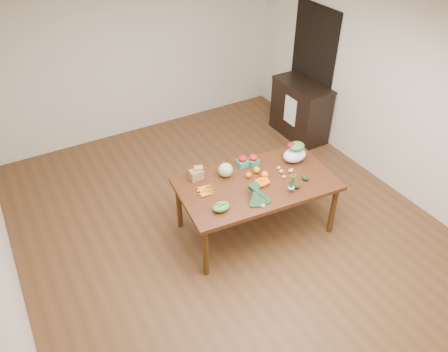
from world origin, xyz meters
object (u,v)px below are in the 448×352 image
mandarin_cluster (262,181)px  salad_bag (295,153)px  kale_bunch (259,196)px  dining_table (255,206)px  cabinet (300,110)px  asparagus_bundle (292,183)px  paper_bag (196,174)px  cabbage (226,170)px

mandarin_cluster → salad_bag: (0.63, 0.21, 0.07)m
mandarin_cluster → kale_bunch: kale_bunch is taller
dining_table → cabinet: 2.49m
dining_table → mandarin_cluster: bearing=-60.1°
asparagus_bundle → salad_bag: 0.64m
dining_table → asparagus_bundle: 0.65m
kale_bunch → salad_bag: 0.95m
mandarin_cluster → cabinet: bearing=41.3°
dining_table → salad_bag: bearing=17.7°
dining_table → kale_bunch: bearing=-114.4°
cabinet → mandarin_cluster: cabinet is taller
paper_bag → kale_bunch: bearing=-59.9°
dining_table → cabbage: 0.61m
dining_table → asparagus_bundle: (0.24, -0.35, 0.50)m
paper_bag → kale_bunch: 0.84m
cabbage → cabinet: bearing=30.7°
paper_bag → cabbage: size_ratio=1.18×
cabbage → salad_bag: salad_bag is taller
dining_table → cabinet: cabinet is taller
cabbage → kale_bunch: size_ratio=0.44×
mandarin_cluster → asparagus_bundle: asparagus_bundle is taller
mandarin_cluster → asparagus_bundle: size_ratio=0.72×
cabinet → mandarin_cluster: 2.54m
asparagus_bundle → salad_bag: (0.42, 0.49, -0.01)m
cabinet → mandarin_cluster: bearing=-138.7°
mandarin_cluster → asparagus_bundle: 0.36m
paper_bag → salad_bag: size_ratio=0.67×
cabinet → kale_bunch: (-2.09, -1.89, 0.36)m
cabinet → cabbage: cabinet is taller
mandarin_cluster → kale_bunch: bearing=-131.1°
mandarin_cluster → kale_bunch: size_ratio=0.45×
cabinet → mandarin_cluster: size_ratio=5.67×
kale_bunch → asparagus_bundle: (0.42, -0.04, 0.05)m
dining_table → kale_bunch: 0.57m
cabbage → asparagus_bundle: asparagus_bundle is taller
asparagus_bundle → salad_bag: bearing=55.0°
dining_table → kale_bunch: (-0.17, -0.30, 0.45)m
dining_table → paper_bag: 0.86m
dining_table → salad_bag: (0.66, 0.14, 0.49)m
salad_bag → mandarin_cluster: bearing=-161.4°
dining_table → cabbage: bearing=136.9°
asparagus_bundle → cabbage: bearing=133.7°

